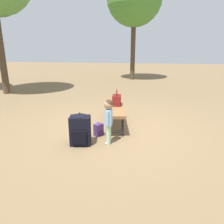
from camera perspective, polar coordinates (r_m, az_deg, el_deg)
ground_plane at (r=4.53m, az=0.03°, el=-5.13°), size 40.00×40.00×0.00m
park_bench at (r=4.81m, az=0.71°, el=1.15°), size 1.64×0.67×0.45m
handbag at (r=4.79m, az=1.25°, el=3.34°), size 0.33×0.20×0.37m
child_standing at (r=3.78m, az=-0.88°, el=-0.75°), size 0.23×0.17×0.84m
backpack_large at (r=3.88m, az=-8.51°, el=-4.39°), size 0.36×0.40×0.61m
backpack_small at (r=4.28m, az=-3.64°, el=-4.53°), size 0.21×0.20×0.28m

